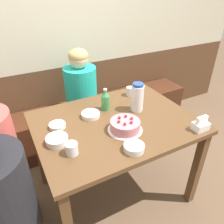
{
  "coord_description": "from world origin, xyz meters",
  "views": [
    {
      "loc": [
        -0.66,
        -1.19,
        1.69
      ],
      "look_at": [
        0.0,
        0.05,
        0.83
      ],
      "focal_mm": 35.0,
      "sensor_mm": 36.0,
      "label": 1
    }
  ],
  "objects_px": {
    "bench_seat": "(80,124)",
    "bowl_soup_white": "(91,115)",
    "soju_bottle": "(105,100)",
    "bowl_rice_small": "(57,140)",
    "birthday_cake": "(125,126)",
    "person_grey_tee": "(82,106)",
    "glass_tumbler_short": "(72,149)",
    "water_pitcher": "(137,97)",
    "bowl_sauce_shallow": "(57,126)",
    "glass_water_tall": "(130,91)",
    "napkin_holder": "(201,125)",
    "bowl_side_dish": "(134,148)",
    "person_pale_blue_shirt": "(2,212)"
  },
  "relations": [
    {
      "from": "napkin_holder",
      "to": "bench_seat",
      "type": "bearing_deg",
      "value": 111.67
    },
    {
      "from": "birthday_cake",
      "to": "person_grey_tee",
      "type": "relative_size",
      "value": 0.21
    },
    {
      "from": "birthday_cake",
      "to": "glass_water_tall",
      "type": "bearing_deg",
      "value": 54.33
    },
    {
      "from": "bowl_rice_small",
      "to": "person_pale_blue_shirt",
      "type": "bearing_deg",
      "value": -150.95
    },
    {
      "from": "birthday_cake",
      "to": "napkin_holder",
      "type": "distance_m",
      "value": 0.53
    },
    {
      "from": "person_grey_tee",
      "to": "bowl_rice_small",
      "type": "bearing_deg",
      "value": -30.63
    },
    {
      "from": "napkin_holder",
      "to": "glass_tumbler_short",
      "type": "height_order",
      "value": "napkin_holder"
    },
    {
      "from": "napkin_holder",
      "to": "bowl_sauce_shallow",
      "type": "distance_m",
      "value": 1.01
    },
    {
      "from": "birthday_cake",
      "to": "glass_water_tall",
      "type": "height_order",
      "value": "birthday_cake"
    },
    {
      "from": "soju_bottle",
      "to": "bowl_sauce_shallow",
      "type": "xyz_separation_m",
      "value": [
        -0.42,
        -0.07,
        -0.07
      ]
    },
    {
      "from": "bench_seat",
      "to": "glass_tumbler_short",
      "type": "xyz_separation_m",
      "value": [
        -0.4,
        -1.02,
        0.57
      ]
    },
    {
      "from": "bowl_side_dish",
      "to": "glass_water_tall",
      "type": "height_order",
      "value": "glass_water_tall"
    },
    {
      "from": "soju_bottle",
      "to": "glass_tumbler_short",
      "type": "relative_size",
      "value": 2.36
    },
    {
      "from": "bench_seat",
      "to": "water_pitcher",
      "type": "distance_m",
      "value": 1.04
    },
    {
      "from": "glass_water_tall",
      "to": "person_pale_blue_shirt",
      "type": "relative_size",
      "value": 0.07
    },
    {
      "from": "bowl_soup_white",
      "to": "bowl_side_dish",
      "type": "relative_size",
      "value": 1.09
    },
    {
      "from": "glass_tumbler_short",
      "to": "napkin_holder",
      "type": "bearing_deg",
      "value": -11.79
    },
    {
      "from": "bench_seat",
      "to": "person_pale_blue_shirt",
      "type": "relative_size",
      "value": 2.29
    },
    {
      "from": "water_pitcher",
      "to": "person_pale_blue_shirt",
      "type": "height_order",
      "value": "person_pale_blue_shirt"
    },
    {
      "from": "water_pitcher",
      "to": "bowl_side_dish",
      "type": "distance_m",
      "value": 0.5
    },
    {
      "from": "bowl_side_dish",
      "to": "bowl_sauce_shallow",
      "type": "bearing_deg",
      "value": 127.13
    },
    {
      "from": "birthday_cake",
      "to": "bowl_sauce_shallow",
      "type": "height_order",
      "value": "birthday_cake"
    },
    {
      "from": "birthday_cake",
      "to": "glass_tumbler_short",
      "type": "distance_m",
      "value": 0.41
    },
    {
      "from": "bowl_sauce_shallow",
      "to": "person_pale_blue_shirt",
      "type": "bearing_deg",
      "value": -138.84
    },
    {
      "from": "bench_seat",
      "to": "bowl_soup_white",
      "type": "relative_size",
      "value": 19.37
    },
    {
      "from": "glass_tumbler_short",
      "to": "birthday_cake",
      "type": "bearing_deg",
      "value": 7.77
    },
    {
      "from": "napkin_holder",
      "to": "person_grey_tee",
      "type": "relative_size",
      "value": 0.1
    },
    {
      "from": "bowl_soup_white",
      "to": "birthday_cake",
      "type": "bearing_deg",
      "value": -62.62
    },
    {
      "from": "bench_seat",
      "to": "bowl_rice_small",
      "type": "relative_size",
      "value": 19.11
    },
    {
      "from": "bowl_sauce_shallow",
      "to": "glass_water_tall",
      "type": "distance_m",
      "value": 0.75
    },
    {
      "from": "soju_bottle",
      "to": "glass_water_tall",
      "type": "xyz_separation_m",
      "value": [
        0.31,
        0.12,
        -0.05
      ]
    },
    {
      "from": "bowl_rice_small",
      "to": "glass_water_tall",
      "type": "relative_size",
      "value": 1.82
    },
    {
      "from": "birthday_cake",
      "to": "person_grey_tee",
      "type": "xyz_separation_m",
      "value": [
        -0.01,
        0.85,
        -0.27
      ]
    },
    {
      "from": "person_grey_tee",
      "to": "soju_bottle",
      "type": "bearing_deg",
      "value": 1.91
    },
    {
      "from": "soju_bottle",
      "to": "bowl_rice_small",
      "type": "height_order",
      "value": "soju_bottle"
    },
    {
      "from": "soju_bottle",
      "to": "glass_tumbler_short",
      "type": "xyz_separation_m",
      "value": [
        -0.42,
        -0.38,
        -0.05
      ]
    },
    {
      "from": "glass_tumbler_short",
      "to": "bench_seat",
      "type": "bearing_deg",
      "value": 68.53
    },
    {
      "from": "person_grey_tee",
      "to": "birthday_cake",
      "type": "bearing_deg",
      "value": 0.65
    },
    {
      "from": "water_pitcher",
      "to": "bench_seat",
      "type": "bearing_deg",
      "value": 106.8
    },
    {
      "from": "water_pitcher",
      "to": "person_grey_tee",
      "type": "relative_size",
      "value": 0.2
    },
    {
      "from": "birthday_cake",
      "to": "person_grey_tee",
      "type": "height_order",
      "value": "person_grey_tee"
    },
    {
      "from": "soju_bottle",
      "to": "bowl_rice_small",
      "type": "relative_size",
      "value": 1.27
    },
    {
      "from": "bowl_soup_white",
      "to": "person_pale_blue_shirt",
      "type": "relative_size",
      "value": 0.12
    },
    {
      "from": "birthday_cake",
      "to": "person_pale_blue_shirt",
      "type": "xyz_separation_m",
      "value": [
        -0.85,
        -0.13,
        -0.21
      ]
    },
    {
      "from": "water_pitcher",
      "to": "glass_tumbler_short",
      "type": "bearing_deg",
      "value": -158.39
    },
    {
      "from": "water_pitcher",
      "to": "person_grey_tee",
      "type": "bearing_deg",
      "value": 109.93
    },
    {
      "from": "napkin_holder",
      "to": "bowl_sauce_shallow",
      "type": "relative_size",
      "value": 0.93
    },
    {
      "from": "napkin_holder",
      "to": "bowl_side_dish",
      "type": "relative_size",
      "value": 0.85
    },
    {
      "from": "birthday_cake",
      "to": "soju_bottle",
      "type": "distance_m",
      "value": 0.33
    },
    {
      "from": "napkin_holder",
      "to": "bowl_rice_small",
      "type": "relative_size",
      "value": 0.76
    }
  ]
}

